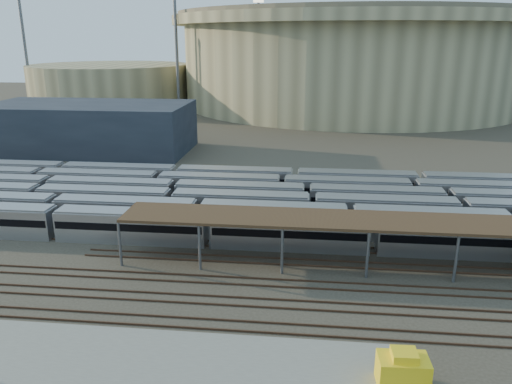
{
  "coord_description": "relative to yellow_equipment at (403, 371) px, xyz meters",
  "views": [
    {
      "loc": [
        11.59,
        -45.4,
        23.41
      ],
      "look_at": [
        5.29,
        12.0,
        5.37
      ],
      "focal_mm": 35.0,
      "sensor_mm": 36.0,
      "label": 1
    }
  ],
  "objects": [
    {
      "name": "secondary_arena",
      "position": [
        -78.5,
        145.27,
        5.72
      ],
      "size": [
        56.0,
        56.0,
        14.0
      ],
      "primitive_type": "cylinder",
      "color": "tan",
      "rests_on": "ground"
    },
    {
      "name": "apron",
      "position": [
        -23.5,
        0.27,
        -1.18
      ],
      "size": [
        50.0,
        9.0,
        0.2
      ],
      "primitive_type": "cube",
      "color": "gray",
      "rests_on": "ground"
    },
    {
      "name": "service_building",
      "position": [
        -53.5,
        70.27,
        3.72
      ],
      "size": [
        42.0,
        20.0,
        10.0
      ],
      "primitive_type": "cube",
      "color": "#1E232D",
      "rests_on": "ground"
    },
    {
      "name": "floodlight_1",
      "position": [
        -103.5,
        135.27,
        19.37
      ],
      "size": [
        4.0,
        1.0,
        38.4
      ],
      "color": "#5B5C61",
      "rests_on": "ground"
    },
    {
      "name": "floodlight_3",
      "position": [
        -28.5,
        175.27,
        19.37
      ],
      "size": [
        4.0,
        1.0,
        38.4
      ],
      "color": "#5B5C61",
      "rests_on": "ground"
    },
    {
      "name": "floodlight_0",
      "position": [
        -48.5,
        125.27,
        19.37
      ],
      "size": [
        4.0,
        1.0,
        38.4
      ],
      "color": "#5B5C61",
      "rests_on": "ground"
    },
    {
      "name": "ground",
      "position": [
        -18.5,
        15.27,
        -1.28
      ],
      "size": [
        420.0,
        420.0,
        0.0
      ],
      "primitive_type": "plane",
      "color": "#383026",
      "rests_on": "ground"
    },
    {
      "name": "stadium",
      "position": [
        6.5,
        155.27,
        15.19
      ],
      "size": [
        124.0,
        124.0,
        32.5
      ],
      "color": "tan",
      "rests_on": "ground"
    },
    {
      "name": "subway_trains",
      "position": [
        -21.39,
        33.77,
        0.52
      ],
      "size": [
        129.03,
        23.9,
        3.6
      ],
      "color": "#B6B7BB",
      "rests_on": "ground"
    },
    {
      "name": "inspection_shed",
      "position": [
        3.5,
        19.27,
        3.71
      ],
      "size": [
        60.3,
        6.0,
        5.3
      ],
      "color": "#5B5C61",
      "rests_on": "ground"
    },
    {
      "name": "empty_tracks",
      "position": [
        -18.5,
        10.27,
        -1.19
      ],
      "size": [
        170.0,
        9.62,
        0.18
      ],
      "color": "#4C3323",
      "rests_on": "ground"
    },
    {
      "name": "yellow_equipment",
      "position": [
        0.0,
        0.0,
        0.0
      ],
      "size": [
        3.53,
        2.29,
        2.16
      ],
      "primitive_type": "cube",
      "rotation": [
        0.0,
        0.0,
        0.04
      ],
      "color": "yellow",
      "rests_on": "apron"
    }
  ]
}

